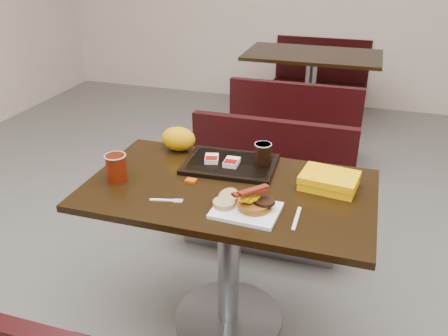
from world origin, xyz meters
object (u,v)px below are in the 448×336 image
(table_near, at_px, (229,259))
(coffee_cup_near, at_px, (116,168))
(bench_near_n, at_px, (263,190))
(knife, at_px, (297,218))
(hashbrown_sleeve_left, at_px, (212,159))
(fork, at_px, (162,200))
(paper_bag, at_px, (179,139))
(platter, at_px, (246,210))
(bench_far_s, at_px, (297,121))
(bench_far_n, at_px, (319,76))
(pancake_stack, at_px, (255,205))
(tray, at_px, (230,164))
(coffee_cup_far, at_px, (263,154))
(hashbrown_sleeve_right, at_px, (232,162))
(clamshell, at_px, (329,181))
(table_far, at_px, (310,94))

(table_near, height_order, coffee_cup_near, coffee_cup_near)
(bench_near_n, relative_size, knife, 6.27)
(coffee_cup_near, height_order, knife, coffee_cup_near)
(hashbrown_sleeve_left, bearing_deg, bench_near_n, 60.59)
(fork, distance_m, paper_bag, 0.49)
(platter, xyz_separation_m, paper_bag, (-0.46, 0.46, 0.05))
(bench_far_s, distance_m, hashbrown_sleeve_left, 1.78)
(bench_far_s, relative_size, bench_far_n, 1.00)
(pancake_stack, bearing_deg, paper_bag, 137.94)
(platter, bearing_deg, table_near, 127.87)
(bench_far_n, bearing_deg, hashbrown_sleeve_left, -92.51)
(table_near, height_order, fork, fork)
(bench_far_n, bearing_deg, tray, -90.96)
(coffee_cup_near, relative_size, tray, 0.29)
(tray, height_order, coffee_cup_far, coffee_cup_far)
(platter, relative_size, paper_bag, 1.47)
(fork, relative_size, hashbrown_sleeve_left, 1.63)
(fork, bearing_deg, paper_bag, 91.76)
(bench_near_n, height_order, paper_bag, paper_bag)
(coffee_cup_far, xyz_separation_m, paper_bag, (-0.44, 0.07, -0.01))
(bench_far_n, bearing_deg, coffee_cup_near, -97.98)
(hashbrown_sleeve_right, height_order, paper_bag, paper_bag)
(fork, relative_size, paper_bag, 0.79)
(coffee_cup_near, height_order, coffee_cup_far, same)
(bench_near_n, xyz_separation_m, tray, (-0.05, -0.51, 0.40))
(knife, relative_size, hashbrown_sleeve_left, 1.96)
(bench_far_s, relative_size, tray, 2.43)
(fork, height_order, knife, same)
(table_near, distance_m, bench_near_n, 0.70)
(coffee_cup_far, bearing_deg, clamshell, -17.58)
(platter, distance_m, tray, 0.40)
(hashbrown_sleeve_left, bearing_deg, bench_far_n, 72.78)
(coffee_cup_near, bearing_deg, platter, -8.12)
(clamshell, bearing_deg, fork, -145.90)
(platter, height_order, fork, platter)
(tray, bearing_deg, bench_near_n, 81.56)
(pancake_stack, bearing_deg, coffee_cup_near, 173.59)
(knife, height_order, tray, tray)
(coffee_cup_near, relative_size, hashbrown_sleeve_left, 1.45)
(bench_near_n, distance_m, platter, 0.97)
(table_far, height_order, hashbrown_sleeve_right, hashbrown_sleeve_right)
(pancake_stack, relative_size, knife, 0.79)
(pancake_stack, height_order, clamshell, clamshell)
(bench_near_n, height_order, bench_far_s, same)
(pancake_stack, bearing_deg, bench_near_n, 99.91)
(clamshell, bearing_deg, pancake_stack, -124.11)
(hashbrown_sleeve_left, distance_m, hashbrown_sleeve_right, 0.10)
(platter, relative_size, knife, 1.55)
(bench_far_s, relative_size, fork, 7.53)
(bench_near_n, height_order, knife, knife)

